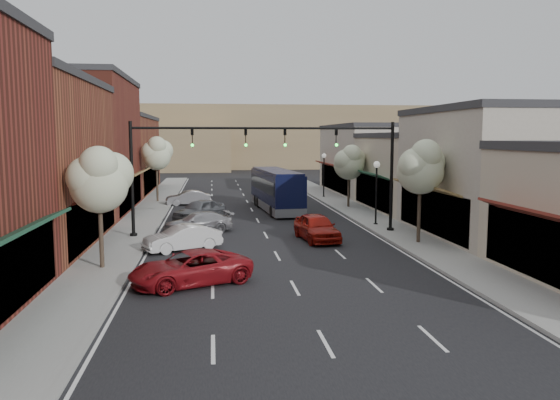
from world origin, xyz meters
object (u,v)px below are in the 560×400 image
object	(u,v)px
signal_mast_left	(172,161)
parked_car_a	(190,268)
tree_right_near	(422,166)
tree_left_near	(100,178)
tree_left_far	(157,153)
coach_bus	(276,189)
lamp_post_near	(376,182)
signal_mast_right	(355,160)
parked_car_e	(188,198)
red_hatchback	(317,227)
lamp_post_far	(324,168)
parked_car_c	(198,222)
tree_right_far	(350,162)
parked_car_d	(200,210)
parked_car_b	(183,238)

from	to	relation	value
signal_mast_left	parked_car_a	distance (m)	11.73
tree_right_near	tree_left_near	world-z (taller)	tree_right_near
tree_left_far	coach_bus	world-z (taller)	tree_left_far
lamp_post_near	signal_mast_right	bearing A→B (deg)	-131.05
lamp_post_near	parked_car_e	distance (m)	18.91
signal_mast_left	red_hatchback	distance (m)	9.49
tree_right_near	lamp_post_far	world-z (taller)	tree_right_near
lamp_post_near	coach_bus	size ratio (longest dim) A/B	0.40
parked_car_c	parked_car_e	xyz separation A→B (m)	(-1.20, 14.31, 0.00)
signal_mast_right	parked_car_e	size ratio (longest dim) A/B	2.09
tree_left_near	tree_left_far	xyz separation A→B (m)	(-0.00, 26.00, 0.38)
tree_right_far	lamp_post_near	bearing A→B (deg)	-93.31
coach_bus	parked_car_c	bearing A→B (deg)	-127.24
parked_car_a	parked_car_e	xyz separation A→B (m)	(-1.20, 26.80, -0.05)
signal_mast_right	parked_car_d	bearing A→B (deg)	146.06
tree_right_near	parked_car_a	size ratio (longest dim) A/B	1.18
tree_right_near	lamp_post_far	bearing A→B (deg)	91.30
signal_mast_right	red_hatchback	size ratio (longest dim) A/B	1.77
signal_mast_right	parked_car_e	distance (m)	19.70
tree_right_near	parked_car_e	distance (m)	24.48
signal_mast_left	signal_mast_right	bearing A→B (deg)	0.00
signal_mast_right	parked_car_a	distance (m)	15.23
tree_right_near	tree_left_near	size ratio (longest dim) A/B	1.05
tree_left_near	parked_car_e	size ratio (longest dim) A/B	1.44
tree_right_far	parked_car_b	world-z (taller)	tree_right_far
parked_car_e	parked_car_c	bearing A→B (deg)	-4.81
signal_mast_right	red_hatchback	distance (m)	5.19
lamp_post_far	parked_car_e	distance (m)	14.04
parked_car_a	parked_car_c	world-z (taller)	parked_car_a
signal_mast_right	tree_left_near	world-z (taller)	signal_mast_right
lamp_post_near	tree_right_far	bearing A→B (deg)	86.69
tree_left_near	lamp_post_near	size ratio (longest dim) A/B	1.28
lamp_post_near	tree_right_near	bearing A→B (deg)	-85.23
parked_car_a	parked_car_e	distance (m)	26.83
tree_right_far	lamp_post_far	xyz separation A→B (m)	(-0.55, 8.06, -0.99)
signal_mast_left	parked_car_b	world-z (taller)	signal_mast_left
parked_car_a	parked_car_b	distance (m)	7.01
tree_right_near	tree_left_far	world-z (taller)	tree_left_far
red_hatchback	parked_car_e	world-z (taller)	red_hatchback
tree_right_far	tree_right_near	bearing A→B (deg)	-90.00
tree_right_near	lamp_post_far	size ratio (longest dim) A/B	1.34
red_hatchback	signal_mast_right	bearing A→B (deg)	29.89
parked_car_b	parked_car_e	distance (m)	19.84
lamp_post_far	parked_car_a	xyz separation A→B (m)	(-12.00, -30.96, -2.31)
signal_mast_left	parked_car_a	world-z (taller)	signal_mast_left
tree_right_near	tree_right_far	world-z (taller)	tree_right_near
lamp_post_far	parked_car_c	size ratio (longest dim) A/B	1.00
signal_mast_left	tree_left_near	size ratio (longest dim) A/B	1.44
lamp_post_near	signal_mast_left	bearing A→B (deg)	-169.44
signal_mast_right	tree_left_far	bearing A→B (deg)	127.71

